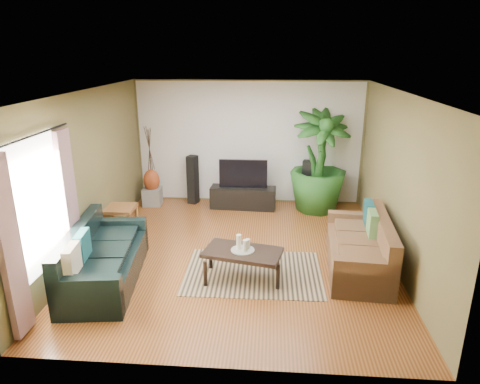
# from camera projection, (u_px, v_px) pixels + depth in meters

# --- Properties ---
(floor) EXTENTS (5.50, 5.50, 0.00)m
(floor) POSITION_uv_depth(u_px,v_px,m) (239.00, 254.00, 7.27)
(floor) COLOR brown
(floor) RESTS_ON ground
(ceiling) EXTENTS (5.50, 5.50, 0.00)m
(ceiling) POSITION_uv_depth(u_px,v_px,m) (239.00, 92.00, 6.41)
(ceiling) COLOR white
(ceiling) RESTS_ON ground
(wall_back) EXTENTS (5.00, 0.00, 5.00)m
(wall_back) POSITION_uv_depth(u_px,v_px,m) (249.00, 143.00, 9.44)
(wall_back) COLOR brown
(wall_back) RESTS_ON ground
(wall_front) EXTENTS (5.00, 0.00, 5.00)m
(wall_front) POSITION_uv_depth(u_px,v_px,m) (217.00, 257.00, 4.24)
(wall_front) COLOR brown
(wall_front) RESTS_ON ground
(wall_left) EXTENTS (0.00, 5.50, 5.50)m
(wall_left) POSITION_uv_depth(u_px,v_px,m) (88.00, 175.00, 7.02)
(wall_left) COLOR brown
(wall_left) RESTS_ON ground
(wall_right) EXTENTS (0.00, 5.50, 5.50)m
(wall_right) POSITION_uv_depth(u_px,v_px,m) (399.00, 182.00, 6.66)
(wall_right) COLOR brown
(wall_right) RESTS_ON ground
(backwall_panel) EXTENTS (4.90, 0.00, 4.90)m
(backwall_panel) POSITION_uv_depth(u_px,v_px,m) (249.00, 143.00, 9.43)
(backwall_panel) COLOR white
(backwall_panel) RESTS_ON ground
(window_pane) EXTENTS (0.00, 1.80, 1.80)m
(window_pane) POSITION_uv_depth(u_px,v_px,m) (37.00, 206.00, 5.49)
(window_pane) COLOR white
(window_pane) RESTS_ON ground
(curtain_near) EXTENTS (0.08, 0.35, 2.20)m
(curtain_near) POSITION_uv_depth(u_px,v_px,m) (10.00, 249.00, 4.86)
(curtain_near) COLOR gray
(curtain_near) RESTS_ON ground
(curtain_far) EXTENTS (0.08, 0.35, 2.20)m
(curtain_far) POSITION_uv_depth(u_px,v_px,m) (70.00, 204.00, 6.27)
(curtain_far) COLOR gray
(curtain_far) RESTS_ON ground
(curtain_rod) EXTENTS (0.03, 1.90, 0.03)m
(curtain_rod) POSITION_uv_depth(u_px,v_px,m) (30.00, 137.00, 5.20)
(curtain_rod) COLOR black
(curtain_rod) RESTS_ON ground
(sofa_left) EXTENTS (1.16, 2.21, 0.85)m
(sofa_left) POSITION_uv_depth(u_px,v_px,m) (105.00, 255.00, 6.32)
(sofa_left) COLOR black
(sofa_left) RESTS_ON floor
(sofa_right) EXTENTS (1.03, 2.02, 0.85)m
(sofa_right) POSITION_uv_depth(u_px,v_px,m) (359.00, 244.00, 6.68)
(sofa_right) COLOR brown
(sofa_right) RESTS_ON floor
(area_rug) EXTENTS (2.13, 1.52, 0.01)m
(area_rug) POSITION_uv_depth(u_px,v_px,m) (253.00, 273.00, 6.66)
(area_rug) COLOR tan
(area_rug) RESTS_ON floor
(coffee_table) EXTENTS (1.25, 0.86, 0.46)m
(coffee_table) POSITION_uv_depth(u_px,v_px,m) (243.00, 264.00, 6.43)
(coffee_table) COLOR black
(coffee_table) RESTS_ON floor
(candle_tray) EXTENTS (0.35, 0.35, 0.02)m
(candle_tray) POSITION_uv_depth(u_px,v_px,m) (243.00, 250.00, 6.36)
(candle_tray) COLOR #969691
(candle_tray) RESTS_ON coffee_table
(candle_tall) EXTENTS (0.07, 0.07, 0.23)m
(candle_tall) POSITION_uv_depth(u_px,v_px,m) (239.00, 242.00, 6.35)
(candle_tall) COLOR white
(candle_tall) RESTS_ON candle_tray
(candle_mid) EXTENTS (0.07, 0.07, 0.18)m
(candle_mid) POSITION_uv_depth(u_px,v_px,m) (245.00, 246.00, 6.29)
(candle_mid) COLOR beige
(candle_mid) RESTS_ON candle_tray
(candle_short) EXTENTS (0.07, 0.07, 0.14)m
(candle_short) POSITION_uv_depth(u_px,v_px,m) (248.00, 244.00, 6.38)
(candle_short) COLOR beige
(candle_short) RESTS_ON candle_tray
(tv_stand) EXTENTS (1.43, 0.50, 0.47)m
(tv_stand) POSITION_uv_depth(u_px,v_px,m) (243.00, 198.00, 9.33)
(tv_stand) COLOR black
(tv_stand) RESTS_ON floor
(television) EXTENTS (1.03, 0.06, 0.61)m
(television) POSITION_uv_depth(u_px,v_px,m) (243.00, 174.00, 9.18)
(television) COLOR black
(television) RESTS_ON tv_stand
(speaker_left) EXTENTS (0.26, 0.27, 1.09)m
(speaker_left) POSITION_uv_depth(u_px,v_px,m) (193.00, 180.00, 9.55)
(speaker_left) COLOR black
(speaker_left) RESTS_ON floor
(speaker_right) EXTENTS (0.23, 0.25, 1.03)m
(speaker_right) POSITION_uv_depth(u_px,v_px,m) (306.00, 183.00, 9.38)
(speaker_right) COLOR black
(speaker_right) RESTS_ON floor
(potted_plant) EXTENTS (1.47, 1.47, 2.15)m
(potted_plant) POSITION_uv_depth(u_px,v_px,m) (319.00, 162.00, 8.96)
(potted_plant) COLOR #1F521B
(potted_plant) RESTS_ON floor
(plant_pot) EXTENTS (0.40, 0.40, 0.31)m
(plant_pot) POSITION_uv_depth(u_px,v_px,m) (316.00, 203.00, 9.25)
(plant_pot) COLOR black
(plant_pot) RESTS_ON floor
(pedestal) EXTENTS (0.41, 0.41, 0.39)m
(pedestal) POSITION_uv_depth(u_px,v_px,m) (153.00, 196.00, 9.53)
(pedestal) COLOR gray
(pedestal) RESTS_ON floor
(vase) EXTENTS (0.36, 0.36, 0.50)m
(vase) POSITION_uv_depth(u_px,v_px,m) (151.00, 180.00, 9.41)
(vase) COLOR #943C1A
(vase) RESTS_ON pedestal
(side_table) EXTENTS (0.54, 0.54, 0.57)m
(side_table) POSITION_uv_depth(u_px,v_px,m) (121.00, 221.00, 7.92)
(side_table) COLOR brown
(side_table) RESTS_ON floor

